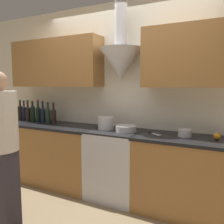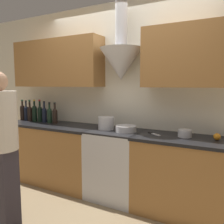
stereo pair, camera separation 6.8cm
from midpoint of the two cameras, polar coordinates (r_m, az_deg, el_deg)
The scene contains 19 objects.
ground_plane at distance 3.10m, azimuth -1.46°, elevation -21.90°, with size 12.00×12.00×0.00m, color #847051.
wall_back at distance 3.29m, azimuth 2.25°, elevation 6.51°, with size 8.40×0.56×2.60m.
counter_left at distance 3.79m, azimuth -13.56°, elevation -9.42°, with size 1.55×0.62×0.89m.
counter_right at distance 2.92m, azimuth 16.57°, elevation -14.40°, with size 1.02×0.62×0.89m.
stove_range at distance 3.18m, azimuth 1.53°, elevation -12.29°, with size 0.66×0.60×0.89m.
wine_bottle_0 at distance 4.19m, azimuth -20.29°, elevation 0.09°, with size 0.08×0.08×0.34m.
wine_bottle_1 at distance 4.12m, azimuth -19.49°, elevation -0.10°, with size 0.07×0.07×0.33m.
wine_bottle_2 at distance 4.05m, azimuth -18.70°, elevation -0.17°, with size 0.08×0.08×0.34m.
wine_bottle_3 at distance 3.97m, azimuth -17.67°, elevation -0.12°, with size 0.08×0.08×0.35m.
wine_bottle_4 at distance 3.91m, azimuth -16.47°, elevation -0.26°, with size 0.07×0.07×0.35m.
wine_bottle_5 at distance 3.84m, azimuth -15.46°, elevation -0.46°, with size 0.07×0.07×0.33m.
wine_bottle_6 at distance 3.77m, azimuth -14.28°, elevation -0.60°, with size 0.08×0.08×0.32m.
wine_bottle_7 at distance 3.70m, azimuth -13.05°, elevation -0.72°, with size 0.08×0.08×0.32m.
stock_pot at distance 3.13m, azimuth -0.79°, elevation -2.68°, with size 0.21×0.21×0.17m.
mixing_bowl at distance 2.99m, azimuth 4.00°, elevation -4.01°, with size 0.26×0.26×0.08m.
orange_fruit at distance 2.78m, azimuth 24.61°, elevation -5.43°, with size 0.07×0.07×0.07m.
saucepan at distance 2.82m, azimuth 17.79°, elevation -4.91°, with size 0.15×0.15×0.08m.
chefs_knife at distance 2.88m, azimuth 10.77°, elevation -5.22°, with size 0.19×0.14×0.01m.
person_foreground_left at distance 2.66m, azimuth -24.59°, elevation -6.94°, with size 0.35×0.35×1.61m.
Camera 2 is at (1.41, -2.34, 1.48)m, focal length 38.00 mm.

